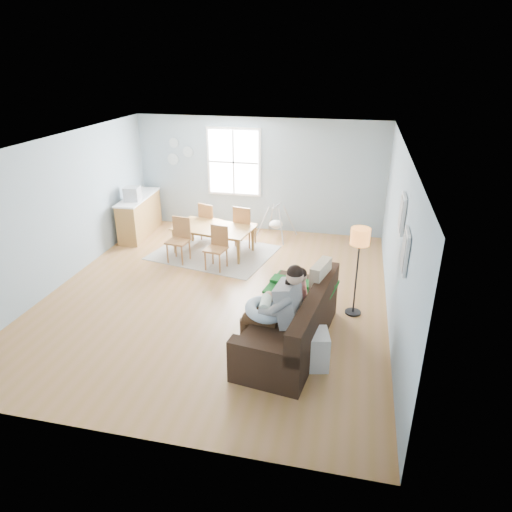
% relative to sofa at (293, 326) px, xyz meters
% --- Properties ---
extents(room, '(8.40, 9.40, 3.90)m').
position_rel_sofa_xyz_m(room, '(-1.56, 1.29, 2.09)').
color(room, '#A3713A').
extents(window, '(1.32, 0.08, 1.62)m').
position_rel_sofa_xyz_m(window, '(-2.16, 4.75, 1.32)').
color(window, white).
rests_on(window, room).
extents(pictures, '(0.05, 1.34, 0.74)m').
position_rel_sofa_xyz_m(pictures, '(1.40, 0.24, 1.52)').
color(pictures, white).
rests_on(pictures, room).
extents(wall_plates, '(0.67, 0.02, 0.66)m').
position_rel_sofa_xyz_m(wall_plates, '(-3.57, 4.76, 1.50)').
color(wall_plates, '#9BB2BA').
rests_on(wall_plates, room).
extents(sofa, '(1.30, 2.41, 0.93)m').
position_rel_sofa_xyz_m(sofa, '(0.00, 0.00, 0.00)').
color(sofa, black).
rests_on(sofa, room).
extents(green_throw, '(1.18, 1.01, 0.04)m').
position_rel_sofa_xyz_m(green_throw, '(0.02, 0.77, 0.26)').
color(green_throw, '#145719').
rests_on(green_throw, sofa).
extents(beige_pillow, '(0.30, 0.59, 0.57)m').
position_rel_sofa_xyz_m(beige_pillow, '(0.32, 0.56, 0.52)').
color(beige_pillow, beige).
rests_on(beige_pillow, sofa).
extents(father, '(1.06, 0.54, 1.47)m').
position_rel_sofa_xyz_m(father, '(-0.19, -0.30, 0.46)').
color(father, gray).
rests_on(father, sofa).
extents(nursing_pillow, '(0.74, 0.73, 0.24)m').
position_rel_sofa_xyz_m(nursing_pillow, '(-0.36, -0.28, 0.39)').
color(nursing_pillow, silver).
rests_on(nursing_pillow, father).
extents(infant, '(0.17, 0.43, 0.16)m').
position_rel_sofa_xyz_m(infant, '(-0.36, -0.24, 0.50)').
color(infant, silver).
rests_on(infant, nursing_pillow).
extents(toddler, '(0.64, 0.38, 0.96)m').
position_rel_sofa_xyz_m(toddler, '(-0.05, 0.23, 0.46)').
color(toddler, silver).
rests_on(toddler, sofa).
extents(floor_lamp, '(0.31, 0.31, 1.52)m').
position_rel_sofa_xyz_m(floor_lamp, '(0.87, 1.13, 0.93)').
color(floor_lamp, black).
rests_on(floor_lamp, room).
extents(storage_cube, '(0.55, 0.52, 0.53)m').
position_rel_sofa_xyz_m(storage_cube, '(0.31, -0.44, -0.06)').
color(storage_cube, white).
rests_on(storage_cube, room).
extents(rug, '(2.80, 2.34, 0.01)m').
position_rel_sofa_xyz_m(rug, '(-2.20, 3.06, -0.32)').
color(rug, gray).
rests_on(rug, room).
extents(dining_table, '(1.82, 1.21, 0.59)m').
position_rel_sofa_xyz_m(dining_table, '(-2.20, 3.06, -0.03)').
color(dining_table, olive).
rests_on(dining_table, rug).
extents(chair_sw, '(0.47, 0.47, 0.93)m').
position_rel_sofa_xyz_m(chair_sw, '(-2.76, 2.55, 0.20)').
color(chair_sw, olive).
rests_on(chair_sw, rug).
extents(chair_se, '(0.46, 0.46, 0.88)m').
position_rel_sofa_xyz_m(chair_se, '(-1.88, 2.37, 0.17)').
color(chair_se, olive).
rests_on(chair_se, rug).
extents(chair_nw, '(0.52, 0.52, 0.91)m').
position_rel_sofa_xyz_m(chair_nw, '(-2.52, 3.75, 0.19)').
color(chair_nw, olive).
rests_on(chair_nw, rug).
extents(chair_ne, '(0.50, 0.50, 0.96)m').
position_rel_sofa_xyz_m(chair_ne, '(-1.64, 3.57, 0.22)').
color(chair_ne, olive).
rests_on(chair_ne, rug).
extents(counter, '(0.61, 1.72, 0.95)m').
position_rel_sofa_xyz_m(counter, '(-4.26, 3.79, 0.15)').
color(counter, olive).
rests_on(counter, room).
extents(monitor, '(0.37, 0.35, 0.31)m').
position_rel_sofa_xyz_m(monitor, '(-4.23, 3.47, 0.77)').
color(monitor, '#B0B1B5').
rests_on(monitor, counter).
extents(baby_swing, '(0.96, 0.97, 0.79)m').
position_rel_sofa_xyz_m(baby_swing, '(-1.03, 4.25, 0.03)').
color(baby_swing, '#B0B1B5').
rests_on(baby_swing, room).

